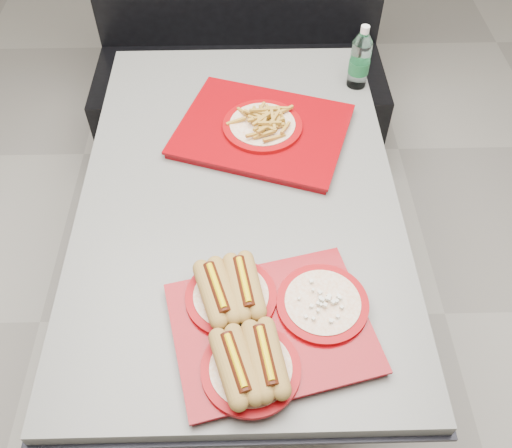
{
  "coord_description": "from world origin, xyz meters",
  "views": [
    {
      "loc": [
        0.02,
        -1.08,
        1.88
      ],
      "look_at": [
        0.04,
        -0.21,
        0.83
      ],
      "focal_mm": 38.0,
      "sensor_mm": 36.0,
      "label": 1
    }
  ],
  "objects_px": {
    "booth_bench": "(240,68)",
    "tray_far": "(262,127)",
    "water_bottle": "(360,60)",
    "diner_table": "(240,223)",
    "tray_near": "(263,324)"
  },
  "relations": [
    {
      "from": "booth_bench",
      "to": "tray_far",
      "type": "distance_m",
      "value": 0.95
    },
    {
      "from": "tray_far",
      "to": "water_bottle",
      "type": "height_order",
      "value": "water_bottle"
    },
    {
      "from": "diner_table",
      "to": "tray_near",
      "type": "bearing_deg",
      "value": -83.26
    },
    {
      "from": "water_bottle",
      "to": "tray_far",
      "type": "bearing_deg",
      "value": -142.59
    },
    {
      "from": "tray_near",
      "to": "water_bottle",
      "type": "relative_size",
      "value": 2.36
    },
    {
      "from": "tray_near",
      "to": "water_bottle",
      "type": "distance_m",
      "value": 1.01
    },
    {
      "from": "diner_table",
      "to": "tray_far",
      "type": "height_order",
      "value": "tray_far"
    },
    {
      "from": "booth_bench",
      "to": "tray_near",
      "type": "xyz_separation_m",
      "value": [
        0.06,
        -1.56,
        0.38
      ]
    },
    {
      "from": "booth_bench",
      "to": "tray_near",
      "type": "height_order",
      "value": "booth_bench"
    },
    {
      "from": "booth_bench",
      "to": "water_bottle",
      "type": "bearing_deg",
      "value": -56.63
    },
    {
      "from": "diner_table",
      "to": "tray_far",
      "type": "bearing_deg",
      "value": 71.56
    },
    {
      "from": "booth_bench",
      "to": "tray_near",
      "type": "relative_size",
      "value": 2.61
    },
    {
      "from": "tray_near",
      "to": "booth_bench",
      "type": "bearing_deg",
      "value": 92.02
    },
    {
      "from": "booth_bench",
      "to": "tray_far",
      "type": "bearing_deg",
      "value": -85.08
    },
    {
      "from": "tray_far",
      "to": "water_bottle",
      "type": "relative_size",
      "value": 2.78
    }
  ]
}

